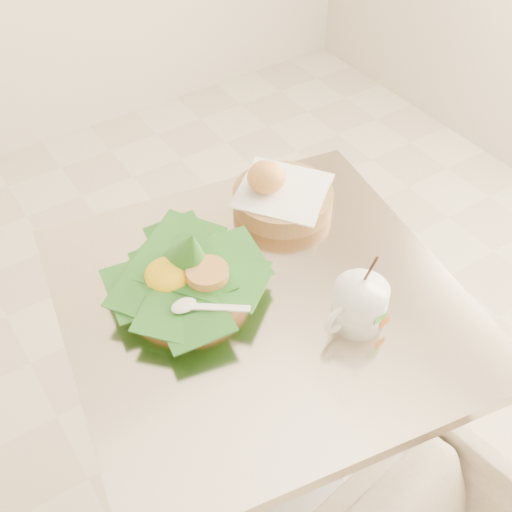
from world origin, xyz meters
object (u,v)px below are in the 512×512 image
rice_basket (187,273)px  coffee_mug (359,305)px  cafe_table (261,369)px  bread_basket (280,195)px

rice_basket → coffee_mug: size_ratio=1.79×
cafe_table → coffee_mug: (0.11, -0.14, 0.26)m
cafe_table → coffee_mug: size_ratio=5.00×
rice_basket → bread_basket: bearing=19.5°
cafe_table → bread_basket: bread_basket is taller
cafe_table → rice_basket: size_ratio=2.80×
cafe_table → bread_basket: bearing=47.6°
cafe_table → rice_basket: 0.29m
cafe_table → coffee_mug: bearing=-51.8°
bread_basket → rice_basket: bearing=-160.5°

